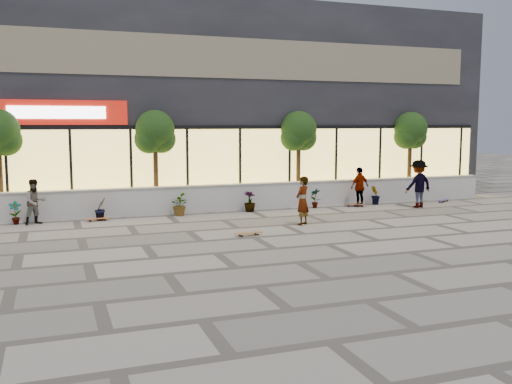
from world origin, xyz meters
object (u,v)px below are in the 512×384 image
object	(u,v)px
skater_right_near	(360,187)
skateboard_center	(249,233)
tree_east	(410,133)
skateboard_right_far	(443,200)
skater_center	(303,201)
skateboard_left	(98,219)
tree_midwest	(155,134)
skater_left	(35,202)
skater_right_far	(418,184)
tree_mideast	(299,133)
skateboard_right_near	(355,205)

from	to	relation	value
skater_right_near	skateboard_center	world-z (taller)	skater_right_near
tree_east	skateboard_right_far	xyz separation A→B (m)	(0.77, -1.50, -2.90)
skater_center	skateboard_left	world-z (taller)	skater_center
skateboard_left	skateboard_right_far	distance (m)	14.60
tree_midwest	skater_left	distance (m)	5.09
skater_left	skateboard_right_far	bearing A→B (deg)	-24.80
skater_right_near	skateboard_left	world-z (taller)	skater_right_near
skateboard_center	skater_right_far	bearing A→B (deg)	13.94
skateboard_center	skateboard_left	distance (m)	5.94
tree_midwest	tree_mideast	size ratio (longest dim) A/B	1.00
tree_midwest	skater_right_far	distance (m)	10.70
tree_mideast	skateboard_right_near	world-z (taller)	tree_mideast
tree_mideast	skater_right_near	world-z (taller)	tree_mideast
tree_midwest	skateboard_right_far	bearing A→B (deg)	-6.97
tree_midwest	skateboard_right_near	size ratio (longest dim) A/B	4.57
skater_right_near	skateboard_right_near	xyz separation A→B (m)	(-0.22, -0.03, -0.73)
skater_left	skateboard_right_far	distance (m)	16.63
tree_midwest	skateboard_right_far	xyz separation A→B (m)	(12.27, -1.50, -2.90)
skater_left	skater_right_far	size ratio (longest dim) A/B	0.80
skater_right_far	skateboard_right_far	distance (m)	2.46
tree_midwest	skater_center	world-z (taller)	tree_midwest
skater_center	skateboard_right_near	world-z (taller)	skater_center
tree_mideast	skater_right_far	size ratio (longest dim) A/B	2.03
tree_midwest	tree_mideast	world-z (taller)	same
tree_midwest	skater_right_near	world-z (taller)	tree_midwest
tree_mideast	tree_east	distance (m)	5.50
skateboard_left	skateboard_right_near	bearing A→B (deg)	-6.84
tree_mideast	skater_right_far	distance (m)	5.30
skater_left	skateboard_right_near	size ratio (longest dim) A/B	1.79
tree_midwest	skateboard_left	distance (m)	4.02
tree_east	skateboard_right_near	size ratio (longest dim) A/B	4.57
tree_east	skateboard_right_near	bearing A→B (deg)	-157.46
skateboard_center	skateboard_right_near	xyz separation A→B (m)	(6.09, 4.27, -0.00)
skater_center	skater_left	xyz separation A→B (m)	(-8.46, 3.15, -0.05)
tree_east	skateboard_center	xyz separation A→B (m)	(-9.71, -5.77, -2.90)
skateboard_right_near	skateboard_right_far	xyz separation A→B (m)	(4.38, 0.00, 0.00)
tree_midwest	tree_east	size ratio (longest dim) A/B	1.00
tree_east	skater_right_near	distance (m)	4.29
skater_left	skateboard_left	bearing A→B (deg)	-26.16
skateboard_left	tree_midwest	bearing A→B (deg)	25.87
tree_midwest	skateboard_left	bearing A→B (deg)	-147.29
skateboard_right_near	skateboard_right_far	bearing A→B (deg)	22.74
skateboard_right_near	skater_right_far	bearing A→B (deg)	-0.92
skater_right_far	skateboard_right_near	world-z (taller)	skater_right_far
skateboard_left	skateboard_right_near	size ratio (longest dim) A/B	0.97
skateboard_right_near	tree_east	bearing A→B (deg)	45.28
skater_right_far	skater_right_near	bearing A→B (deg)	-34.59
tree_mideast	tree_midwest	bearing A→B (deg)	180.00
tree_east	skater_right_far	size ratio (longest dim) A/B	2.03
skateboard_right_near	skater_center	bearing A→B (deg)	-117.88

